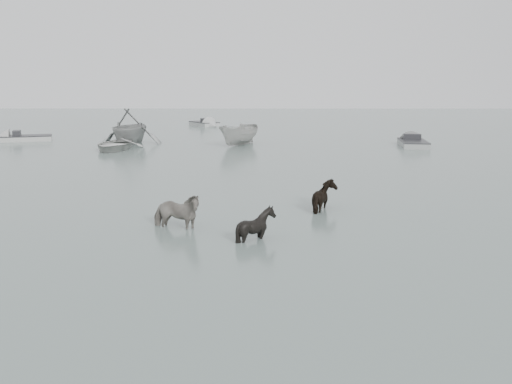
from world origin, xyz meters
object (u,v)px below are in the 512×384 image
pony_dark (326,191)px  rowboat_lead (114,143)px  pony_pinto (176,206)px  pony_black (256,217)px

pony_dark → rowboat_lead: bearing=27.2°
pony_pinto → pony_dark: bearing=-44.1°
pony_dark → pony_black: bearing=140.1°
pony_pinto → pony_black: (2.33, -1.07, -0.08)m
pony_pinto → pony_black: bearing=-97.1°
pony_pinto → pony_dark: (4.63, 2.49, -0.04)m
pony_black → rowboat_lead: bearing=26.4°
pony_pinto → rowboat_lead: (-6.59, 18.99, -0.25)m
pony_black → rowboat_lead: pony_black is taller
pony_pinto → pony_black: 2.56m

